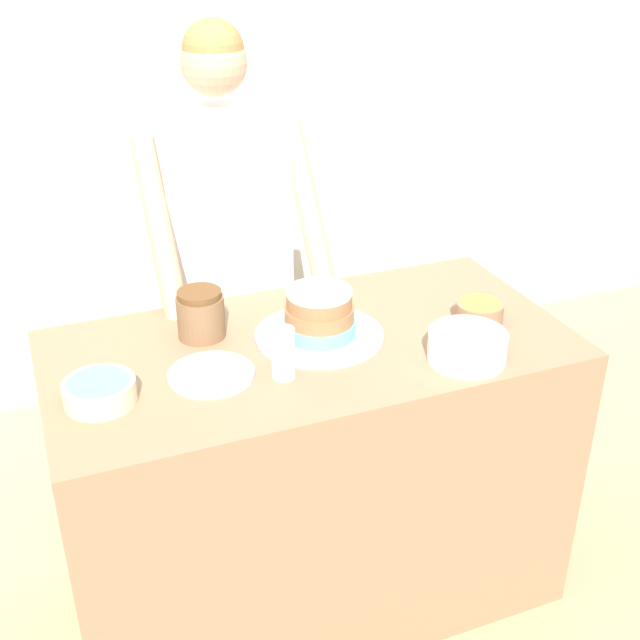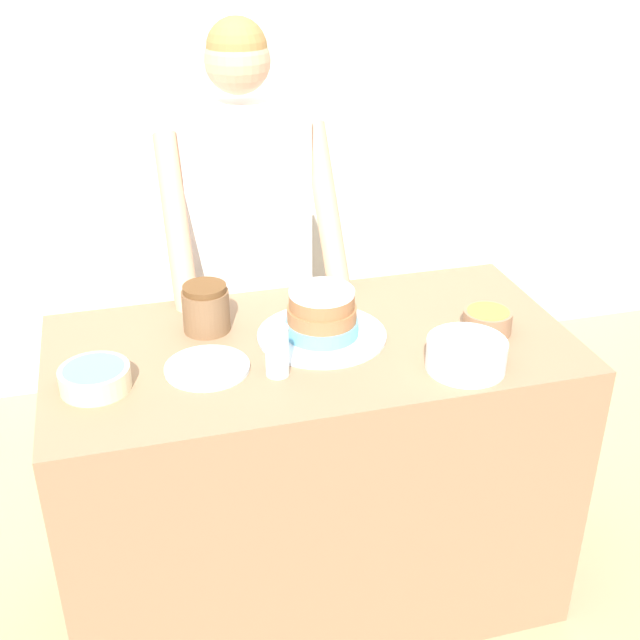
{
  "view_description": "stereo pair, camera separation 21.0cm",
  "coord_description": "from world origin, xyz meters",
  "px_view_note": "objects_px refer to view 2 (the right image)",
  "views": [
    {
      "loc": [
        -0.68,
        -1.41,
        1.96
      ],
      "look_at": [
        0.01,
        0.32,
        0.97
      ],
      "focal_mm": 45.0,
      "sensor_mm": 36.0,
      "label": 1
    },
    {
      "loc": [
        -0.48,
        -1.48,
        1.96
      ],
      "look_at": [
        0.01,
        0.32,
        0.97
      ],
      "focal_mm": 45.0,
      "sensor_mm": 36.0,
      "label": 2
    }
  ],
  "objects_px": {
    "person_baker": "(246,230)",
    "stoneware_jar": "(206,308)",
    "ceramic_plate": "(207,368)",
    "frosting_bowl_orange": "(487,320)",
    "cake": "(322,318)",
    "frosting_bowl_pink": "(466,353)",
    "drinking_glass": "(277,351)",
    "frosting_bowl_blue": "(95,377)"
  },
  "relations": [
    {
      "from": "person_baker",
      "to": "ceramic_plate",
      "type": "height_order",
      "value": "person_baker"
    },
    {
      "from": "frosting_bowl_pink",
      "to": "frosting_bowl_blue",
      "type": "bearing_deg",
      "value": 170.69
    },
    {
      "from": "drinking_glass",
      "to": "stoneware_jar",
      "type": "distance_m",
      "value": 0.31
    },
    {
      "from": "person_baker",
      "to": "frosting_bowl_pink",
      "type": "height_order",
      "value": "person_baker"
    },
    {
      "from": "frosting_bowl_pink",
      "to": "drinking_glass",
      "type": "height_order",
      "value": "drinking_glass"
    },
    {
      "from": "frosting_bowl_blue",
      "to": "ceramic_plate",
      "type": "xyz_separation_m",
      "value": [
        0.28,
        0.02,
        -0.03
      ]
    },
    {
      "from": "stoneware_jar",
      "to": "drinking_glass",
      "type": "bearing_deg",
      "value": -64.06
    },
    {
      "from": "person_baker",
      "to": "stoneware_jar",
      "type": "bearing_deg",
      "value": -113.58
    },
    {
      "from": "frosting_bowl_orange",
      "to": "frosting_bowl_pink",
      "type": "distance_m",
      "value": 0.22
    },
    {
      "from": "person_baker",
      "to": "frosting_bowl_orange",
      "type": "distance_m",
      "value": 0.87
    },
    {
      "from": "cake",
      "to": "drinking_glass",
      "type": "height_order",
      "value": "cake"
    },
    {
      "from": "frosting_bowl_pink",
      "to": "stoneware_jar",
      "type": "xyz_separation_m",
      "value": [
        -0.61,
        0.38,
        0.02
      ]
    },
    {
      "from": "frosting_bowl_blue",
      "to": "cake",
      "type": "bearing_deg",
      "value": 10.08
    },
    {
      "from": "frosting_bowl_orange",
      "to": "frosting_bowl_blue",
      "type": "bearing_deg",
      "value": -179.18
    },
    {
      "from": "cake",
      "to": "stoneware_jar",
      "type": "height_order",
      "value": "cake"
    },
    {
      "from": "person_baker",
      "to": "ceramic_plate",
      "type": "xyz_separation_m",
      "value": [
        -0.23,
        -0.67,
        -0.1
      ]
    },
    {
      "from": "person_baker",
      "to": "frosting_bowl_blue",
      "type": "height_order",
      "value": "person_baker"
    },
    {
      "from": "drinking_glass",
      "to": "stoneware_jar",
      "type": "height_order",
      "value": "stoneware_jar"
    },
    {
      "from": "drinking_glass",
      "to": "ceramic_plate",
      "type": "bearing_deg",
      "value": 158.09
    },
    {
      "from": "ceramic_plate",
      "to": "frosting_bowl_orange",
      "type": "bearing_deg",
      "value": -0.05
    },
    {
      "from": "frosting_bowl_orange",
      "to": "drinking_glass",
      "type": "xyz_separation_m",
      "value": [
        -0.61,
        -0.07,
        0.03
      ]
    },
    {
      "from": "person_baker",
      "to": "frosting_bowl_blue",
      "type": "relative_size",
      "value": 9.56
    },
    {
      "from": "frosting_bowl_pink",
      "to": "frosting_bowl_blue",
      "type": "height_order",
      "value": "frosting_bowl_pink"
    },
    {
      "from": "person_baker",
      "to": "drinking_glass",
      "type": "distance_m",
      "value": 0.74
    },
    {
      "from": "person_baker",
      "to": "cake",
      "type": "height_order",
      "value": "person_baker"
    },
    {
      "from": "frosting_bowl_orange",
      "to": "drinking_glass",
      "type": "relative_size",
      "value": 1.0
    },
    {
      "from": "frosting_bowl_pink",
      "to": "ceramic_plate",
      "type": "xyz_separation_m",
      "value": [
        -0.64,
        0.17,
        -0.04
      ]
    },
    {
      "from": "ceramic_plate",
      "to": "stoneware_jar",
      "type": "relative_size",
      "value": 1.6
    },
    {
      "from": "frosting_bowl_orange",
      "to": "frosting_bowl_pink",
      "type": "height_order",
      "value": "frosting_bowl_pink"
    },
    {
      "from": "person_baker",
      "to": "frosting_bowl_pink",
      "type": "relative_size",
      "value": 8.1
    },
    {
      "from": "frosting_bowl_pink",
      "to": "ceramic_plate",
      "type": "bearing_deg",
      "value": 165.45
    },
    {
      "from": "frosting_bowl_orange",
      "to": "ceramic_plate",
      "type": "relative_size",
      "value": 0.62
    },
    {
      "from": "frosting_bowl_pink",
      "to": "drinking_glass",
      "type": "relative_size",
      "value": 1.52
    },
    {
      "from": "cake",
      "to": "frosting_bowl_pink",
      "type": "distance_m",
      "value": 0.4
    },
    {
      "from": "cake",
      "to": "ceramic_plate",
      "type": "xyz_separation_m",
      "value": [
        -0.33,
        -0.09,
        -0.05
      ]
    },
    {
      "from": "person_baker",
      "to": "stoneware_jar",
      "type": "distance_m",
      "value": 0.49
    },
    {
      "from": "drinking_glass",
      "to": "stoneware_jar",
      "type": "xyz_separation_m",
      "value": [
        -0.14,
        0.28,
        -0.0
      ]
    },
    {
      "from": "frosting_bowl_orange",
      "to": "frosting_bowl_pink",
      "type": "bearing_deg",
      "value": -130.06
    },
    {
      "from": "cake",
      "to": "stoneware_jar",
      "type": "relative_size",
      "value": 2.61
    },
    {
      "from": "frosting_bowl_pink",
      "to": "stoneware_jar",
      "type": "bearing_deg",
      "value": 147.92
    },
    {
      "from": "frosting_bowl_orange",
      "to": "ceramic_plate",
      "type": "height_order",
      "value": "frosting_bowl_orange"
    },
    {
      "from": "frosting_bowl_blue",
      "to": "person_baker",
      "type": "bearing_deg",
      "value": 53.56
    }
  ]
}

